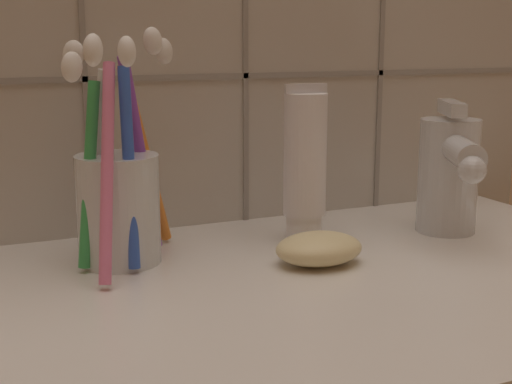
# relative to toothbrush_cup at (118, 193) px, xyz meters

# --- Properties ---
(sink_counter) EXTENTS (0.60, 0.37, 0.02)m
(sink_counter) POSITION_rel_toothbrush_cup_xyz_m (0.13, -0.09, -0.07)
(sink_counter) COLOR silver
(sink_counter) RESTS_ON ground
(tile_wall_backsplash) EXTENTS (0.70, 0.02, 0.42)m
(tile_wall_backsplash) POSITION_rel_toothbrush_cup_xyz_m (0.13, 0.09, 0.13)
(tile_wall_backsplash) COLOR #B7B2A8
(tile_wall_backsplash) RESTS_ON ground
(toothbrush_cup) EXTENTS (0.11, 0.13, 0.18)m
(toothbrush_cup) POSITION_rel_toothbrush_cup_xyz_m (0.00, 0.00, 0.00)
(toothbrush_cup) COLOR silver
(toothbrush_cup) RESTS_ON sink_counter
(toothpaste_tube) EXTENTS (0.04, 0.04, 0.14)m
(toothpaste_tube) POSITION_rel_toothbrush_cup_xyz_m (0.16, 0.00, 0.01)
(toothpaste_tube) COLOR white
(toothpaste_tube) RESTS_ON sink_counter
(sink_faucet) EXTENTS (0.08, 0.12, 0.12)m
(sink_faucet) POSITION_rel_toothbrush_cup_xyz_m (0.29, -0.03, 0.00)
(sink_faucet) COLOR silver
(sink_faucet) RESTS_ON sink_counter
(soap_bar) EXTENTS (0.07, 0.05, 0.02)m
(soap_bar) POSITION_rel_toothbrush_cup_xyz_m (0.14, -0.07, -0.04)
(soap_bar) COLOR beige
(soap_bar) RESTS_ON sink_counter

